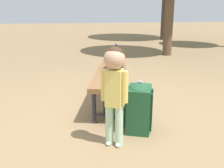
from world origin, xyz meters
name	(u,v)px	position (x,y,z in m)	size (l,w,h in m)	color
ground_plane	(118,120)	(0.00, 0.00, 0.00)	(40.00, 40.00, 0.00)	#8C704C
park_bench	(110,76)	(-0.62, 0.00, 0.39)	(1.65, 0.74, 0.45)	brown
handbag	(116,61)	(-0.76, 0.10, 0.58)	(0.36, 0.27, 0.37)	#191E4C
child_standing	(114,82)	(0.56, -0.13, 0.65)	(0.20, 0.24, 0.97)	#B2D8B2
backpack_large	(139,106)	(0.28, 0.18, 0.28)	(0.40, 0.36, 0.57)	#1E4C2D
backpack_small	(112,103)	(-0.15, -0.05, 0.17)	(0.24, 0.22, 0.34)	#1E4C2D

